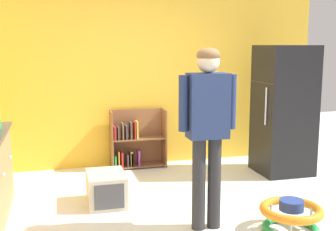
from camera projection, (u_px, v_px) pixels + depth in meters
ground_plane at (200, 222)px, 4.31m from camera, size 12.00×12.00×0.00m
back_wall at (150, 74)px, 6.32m from camera, size 5.20×0.06×2.70m
refrigerator at (284, 110)px, 5.90m from camera, size 0.73×0.68×1.78m
bookshelf at (135, 142)px, 6.23m from camera, size 0.80×0.28×0.85m
standing_person at (207, 121)px, 4.02m from camera, size 0.57×0.22×1.76m
baby_walker at (291, 216)px, 4.08m from camera, size 0.60×0.60×0.32m
pet_carrier at (106, 189)px, 4.79m from camera, size 0.42×0.55×0.36m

